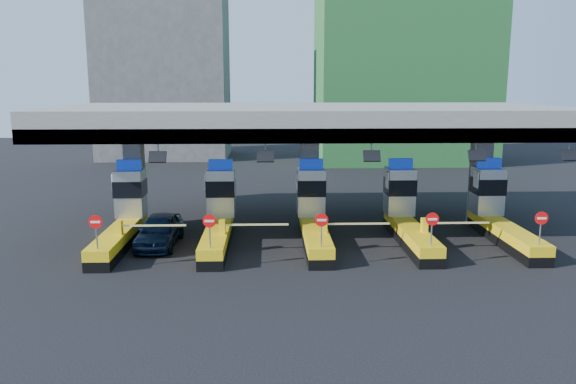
{
  "coord_description": "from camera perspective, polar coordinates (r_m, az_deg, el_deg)",
  "views": [
    {
      "loc": [
        -2.35,
        -28.92,
        8.22
      ],
      "look_at": [
        -1.34,
        0.0,
        2.64
      ],
      "focal_mm": 35.0,
      "sensor_mm": 36.0,
      "label": 1
    }
  ],
  "objects": [
    {
      "name": "toll_lane_center",
      "position": [
        30.07,
        2.55,
        -2.22
      ],
      "size": [
        4.43,
        8.0,
        4.16
      ],
      "color": "black",
      "rests_on": "ground"
    },
    {
      "name": "bg_building_scaffold",
      "position": [
        62.85,
        11.67,
        15.97
      ],
      "size": [
        18.0,
        12.0,
        28.0
      ],
      "primitive_type": "cube",
      "color": "#1E5926",
      "rests_on": "ground"
    },
    {
      "name": "toll_lane_far_left",
      "position": [
        30.94,
        -16.26,
        -2.28
      ],
      "size": [
        4.43,
        8.0,
        4.16
      ],
      "color": "black",
      "rests_on": "ground"
    },
    {
      "name": "toll_lane_far_right",
      "position": [
        32.43,
        20.46,
        -1.94
      ],
      "size": [
        4.43,
        8.0,
        4.16
      ],
      "color": "black",
      "rests_on": "ground"
    },
    {
      "name": "ground",
      "position": [
        30.15,
        2.56,
        -4.92
      ],
      "size": [
        120.0,
        120.0,
        0.0
      ],
      "primitive_type": "plane",
      "color": "black",
      "rests_on": "ground"
    },
    {
      "name": "toll_lane_right",
      "position": [
        30.87,
        11.85,
        -2.1
      ],
      "size": [
        4.43,
        8.0,
        4.16
      ],
      "color": "black",
      "rests_on": "ground"
    },
    {
      "name": "bg_building_concrete",
      "position": [
        65.96,
        -12.41,
        11.33
      ],
      "size": [
        14.0,
        10.0,
        18.0
      ],
      "primitive_type": "cube",
      "color": "#4C4C49",
      "rests_on": "ground"
    },
    {
      "name": "toll_lane_left",
      "position": [
        30.1,
        -6.99,
        -2.28
      ],
      "size": [
        4.43,
        8.0,
        4.16
      ],
      "color": "black",
      "rests_on": "ground"
    },
    {
      "name": "toll_canopy",
      "position": [
        31.94,
        2.25,
        7.15
      ],
      "size": [
        28.0,
        12.09,
        7.0
      ],
      "color": "slate",
      "rests_on": "ground"
    },
    {
      "name": "van",
      "position": [
        29.69,
        -12.94,
        -3.81
      ],
      "size": [
        2.07,
        4.86,
        1.64
      ],
      "primitive_type": "imported",
      "rotation": [
        0.0,
        0.0,
        -0.03
      ],
      "color": "black",
      "rests_on": "ground"
    }
  ]
}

